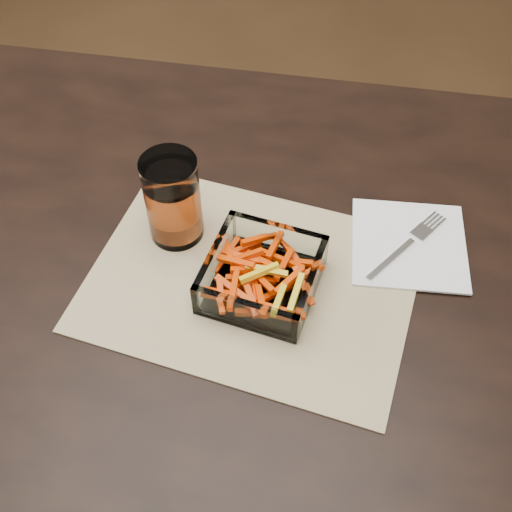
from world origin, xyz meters
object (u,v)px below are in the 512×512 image
object	(u,v)px
dining_table	(181,285)
fork	(408,244)
glass_bowl	(262,277)
tumbler	(173,202)

from	to	relation	value
dining_table	fork	xyz separation A→B (m)	(0.34, 0.06, 0.10)
dining_table	glass_bowl	size ratio (longest dim) A/B	9.40
tumbler	dining_table	bearing A→B (deg)	-80.88
glass_bowl	tumbler	xyz separation A→B (m)	(-0.14, 0.08, 0.04)
dining_table	fork	world-z (taller)	fork
tumbler	fork	size ratio (longest dim) A/B	0.94
fork	tumbler	bearing A→B (deg)	-139.14
dining_table	fork	bearing A→B (deg)	10.73
glass_bowl	fork	xyz separation A→B (m)	(0.20, 0.11, -0.02)
glass_bowl	dining_table	bearing A→B (deg)	161.42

